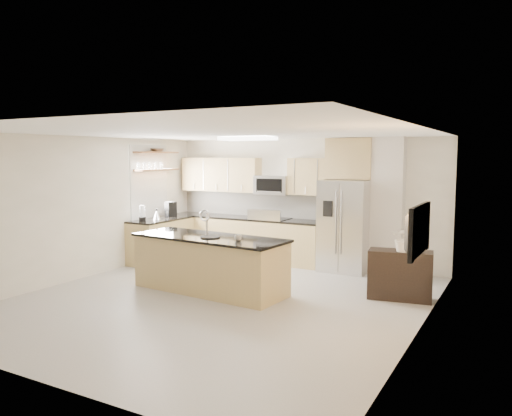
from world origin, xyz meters
The scene contains 27 objects.
floor centered at (0.00, 0.00, 0.00)m, with size 6.50×6.50×0.00m, color #ABA7A2.
ceiling centered at (0.00, 0.00, 2.60)m, with size 6.00×6.50×0.02m, color white.
wall_back centered at (0.00, 3.25, 1.30)m, with size 6.00×0.02×2.60m, color white.
wall_front centered at (0.00, -3.25, 1.30)m, with size 6.00×0.02×2.60m, color white.
wall_left centered at (-3.00, 0.00, 1.30)m, with size 0.02×6.50×2.60m, color white.
wall_right centered at (3.00, 0.00, 1.30)m, with size 0.02×6.50×2.60m, color white.
back_counter centered at (-1.23, 2.93, 0.47)m, with size 3.55×0.66×1.44m.
left_counter centered at (-2.67, 1.85, 0.46)m, with size 0.66×1.50×0.92m.
range centered at (-0.60, 2.92, 0.47)m, with size 0.76×0.64×1.14m.
upper_cabinets centered at (-1.30, 3.09, 1.83)m, with size 3.50×0.33×0.75m.
microwave centered at (-0.60, 3.04, 1.63)m, with size 0.76×0.40×0.40m.
refrigerator centered at (1.06, 2.87, 0.89)m, with size 0.92×0.78×1.78m.
partition_column centered at (1.82, 3.10, 1.30)m, with size 0.60×0.30×2.60m, color beige.
window centered at (-2.98, 1.85, 1.65)m, with size 0.04×1.15×1.65m.
shelf_lower centered at (-2.85, 1.95, 1.95)m, with size 0.30×1.20×0.04m, color brown.
shelf_upper centered at (-2.85, 1.95, 2.32)m, with size 0.30×1.20×0.04m, color brown.
ceiling_fixture centered at (-0.40, 1.60, 2.56)m, with size 1.00×0.50×0.06m, color white.
island centered at (-0.43, 0.38, 0.46)m, with size 2.73×1.18×1.34m.
credenza centered at (2.46, 1.41, 0.39)m, with size 0.97×0.41×0.77m, color black.
cup centered at (0.18, 0.28, 0.97)m, with size 0.11×0.11×0.09m, color silver.
platter centered at (-0.36, 0.28, 0.93)m, with size 0.33×0.33×0.02m, color black.
blender centered at (-2.67, 1.29, 1.06)m, with size 0.14×0.14×0.33m.
kettle centered at (-2.62, 1.67, 1.02)m, with size 0.18×0.18×0.23m.
coffee_maker centered at (-2.69, 2.22, 1.08)m, with size 0.24×0.26×0.33m.
bowl centered at (-2.85, 2.00, 2.38)m, with size 0.37×0.37×0.09m, color silver.
flower_vase centered at (2.52, 1.34, 1.10)m, with size 0.58×0.50×0.64m, color silver.
television centered at (2.91, -0.20, 1.35)m, with size 1.08×0.14×0.62m, color black.
Camera 1 is at (4.15, -6.40, 2.25)m, focal length 35.00 mm.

